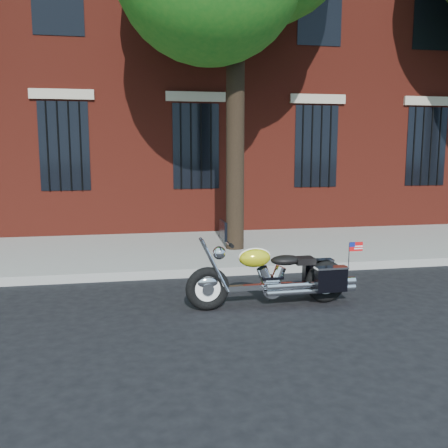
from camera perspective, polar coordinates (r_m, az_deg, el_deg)
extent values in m
plane|color=black|center=(7.31, 2.03, -8.52)|extent=(120.00, 120.00, 0.00)
cube|color=gray|center=(8.60, 0.03, -5.38)|extent=(40.00, 0.16, 0.15)
cube|color=gray|center=(10.40, -1.86, -2.91)|extent=(40.00, 3.60, 0.15)
cube|color=maroon|center=(17.38, -5.59, 21.38)|extent=(26.00, 10.00, 12.00)
cube|color=black|center=(12.03, -3.25, 8.83)|extent=(1.10, 0.14, 2.00)
cube|color=#B2A893|center=(12.06, -3.28, 14.31)|extent=(1.40, 0.20, 0.22)
cylinder|color=black|center=(11.95, -3.21, 8.84)|extent=(0.04, 0.04, 2.00)
cylinder|color=black|center=(9.93, 1.29, 10.62)|extent=(0.36, 0.36, 5.00)
torus|color=black|center=(6.72, -1.90, -7.39)|extent=(0.60, 0.15, 0.60)
torus|color=black|center=(7.20, 11.55, -6.47)|extent=(0.60, 0.15, 0.60)
cylinder|color=white|center=(6.72, -1.90, -7.39)|extent=(0.45, 0.06, 0.44)
cylinder|color=white|center=(7.20, 11.55, -6.47)|extent=(0.45, 0.06, 0.44)
ellipsoid|color=white|center=(6.69, -1.90, -6.66)|extent=(0.32, 0.12, 0.17)
ellipsoid|color=yellow|center=(7.17, 11.58, -5.65)|extent=(0.32, 0.13, 0.17)
cube|color=white|center=(6.91, 5.06, -7.11)|extent=(1.33, 0.12, 0.07)
cylinder|color=white|center=(6.93, 5.42, -7.22)|extent=(0.29, 0.17, 0.28)
cylinder|color=white|center=(6.93, 9.35, -7.23)|extent=(1.11, 0.11, 0.08)
ellipsoid|color=yellow|center=(6.76, 3.52, -3.88)|extent=(0.45, 0.27, 0.25)
ellipsoid|color=black|center=(6.90, 7.08, -4.12)|extent=(0.44, 0.26, 0.14)
cube|color=black|center=(7.37, 10.67, -5.31)|extent=(0.43, 0.15, 0.34)
cube|color=black|center=(6.96, 12.13, -6.19)|extent=(0.43, 0.15, 0.34)
cylinder|color=white|center=(6.62, 0.20, -1.94)|extent=(0.05, 0.69, 0.03)
sphere|color=white|center=(6.63, -0.55, -3.32)|extent=(0.18, 0.18, 0.18)
cube|color=black|center=(6.59, -0.10, -0.73)|extent=(0.04, 0.36, 0.25)
cube|color=red|center=(6.97, 14.84, -2.51)|extent=(0.20, 0.02, 0.12)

